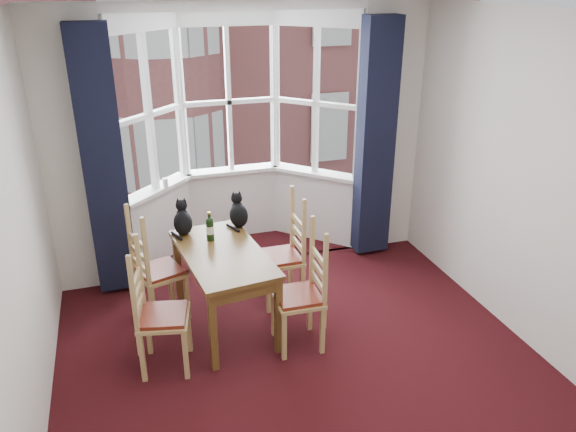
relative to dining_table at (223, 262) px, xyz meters
name	(u,v)px	position (x,y,z in m)	size (l,w,h in m)	color
floor	(316,389)	(0.50, -1.10, -0.65)	(4.50, 4.50, 0.00)	black
ceiling	(325,16)	(0.50, -1.10, 2.15)	(4.50, 4.50, 0.00)	white
wall_left	(5,271)	(-1.50, -1.10, 0.75)	(4.50, 4.50, 0.00)	silver
wall_right	(557,197)	(2.50, -1.10, 0.75)	(4.50, 4.50, 0.00)	silver
wall_back_pier_left	(78,157)	(-1.15, 1.15, 0.75)	(0.70, 0.12, 2.80)	silver
wall_back_pier_right	(387,130)	(2.15, 1.15, 0.75)	(0.70, 0.12, 2.80)	silver
bay_window	(234,131)	(0.50, 1.65, 0.75)	(2.76, 0.94, 2.80)	white
curtain_left	(104,165)	(-0.92, 0.97, 0.70)	(0.38, 0.22, 2.60)	black
curtain_right	(376,141)	(1.92, 0.97, 0.70)	(0.38, 0.22, 2.60)	black
dining_table	(223,262)	(0.00, 0.00, 0.00)	(0.82, 1.33, 0.76)	brown
chair_left_near	(152,318)	(-0.67, -0.43, -0.18)	(0.48, 0.49, 0.92)	tan
chair_left_far	(151,275)	(-0.63, 0.30, -0.18)	(0.51, 0.53, 0.92)	tan
chair_right_near	(308,296)	(0.64, -0.49, -0.18)	(0.42, 0.43, 0.92)	tan
chair_right_far	(289,257)	(0.70, 0.25, -0.18)	(0.40, 0.42, 0.92)	tan
cat_left	(183,221)	(-0.27, 0.49, 0.24)	(0.19, 0.26, 0.34)	black
cat_right	(238,213)	(0.27, 0.51, 0.24)	(0.18, 0.26, 0.34)	black
wine_bottle	(210,228)	(-0.06, 0.27, 0.23)	(0.07, 0.07, 0.28)	black
candle_tall	(165,183)	(-0.33, 1.50, 0.27)	(0.06, 0.06, 0.10)	white
street	(137,129)	(0.50, 31.15, -6.65)	(80.00, 80.00, 0.00)	#333335
tenement_building	(149,27)	(0.50, 12.91, 0.94)	(18.40, 7.80, 15.20)	#9D5451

